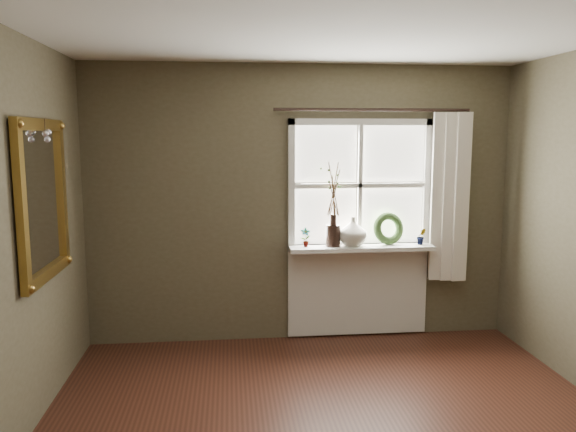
# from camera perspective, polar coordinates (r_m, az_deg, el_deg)

# --- Properties ---
(ceiling) EXTENTS (4.50, 4.50, 0.00)m
(ceiling) POSITION_cam_1_polar(r_m,az_deg,el_deg) (3.10, 7.18, 20.28)
(ceiling) COLOR silver
(ceiling) RESTS_ON ground
(wall_back) EXTENTS (4.00, 0.10, 2.60)m
(wall_back) POSITION_cam_1_polar(r_m,az_deg,el_deg) (5.34, 1.32, 1.23)
(wall_back) COLOR brown
(wall_back) RESTS_ON ground
(window_frame) EXTENTS (1.36, 0.06, 1.24)m
(window_frame) POSITION_cam_1_polar(r_m,az_deg,el_deg) (5.35, 7.29, 3.12)
(window_frame) COLOR silver
(window_frame) RESTS_ON wall_back
(window_sill) EXTENTS (1.36, 0.26, 0.04)m
(window_sill) POSITION_cam_1_polar(r_m,az_deg,el_deg) (5.33, 7.44, -3.21)
(window_sill) COLOR silver
(window_sill) RESTS_ON wall_back
(window_apron) EXTENTS (1.36, 0.04, 0.88)m
(window_apron) POSITION_cam_1_polar(r_m,az_deg,el_deg) (5.53, 7.09, -7.46)
(window_apron) COLOR silver
(window_apron) RESTS_ON ground
(dark_jug) EXTENTS (0.17, 0.17, 0.20)m
(dark_jug) POSITION_cam_1_polar(r_m,az_deg,el_deg) (5.25, 4.60, -1.99)
(dark_jug) COLOR black
(dark_jug) RESTS_ON window_sill
(cream_vase) EXTENTS (0.31, 0.31, 0.27)m
(cream_vase) POSITION_cam_1_polar(r_m,az_deg,el_deg) (5.28, 6.61, -1.56)
(cream_vase) COLOR beige
(cream_vase) RESTS_ON window_sill
(wreath) EXTENTS (0.34, 0.21, 0.32)m
(wreath) POSITION_cam_1_polar(r_m,az_deg,el_deg) (5.41, 10.15, -1.61)
(wreath) COLOR #304B21
(wreath) RESTS_ON window_sill
(potted_plant_left) EXTENTS (0.10, 0.07, 0.18)m
(potted_plant_left) POSITION_cam_1_polar(r_m,az_deg,el_deg) (5.21, 1.79, -2.18)
(potted_plant_left) COLOR #304B21
(potted_plant_left) RESTS_ON window_sill
(potted_plant_right) EXTENTS (0.09, 0.08, 0.16)m
(potted_plant_right) POSITION_cam_1_polar(r_m,az_deg,el_deg) (5.47, 13.38, -2.02)
(potted_plant_right) COLOR #304B21
(potted_plant_right) RESTS_ON window_sill
(curtain) EXTENTS (0.36, 0.12, 1.59)m
(curtain) POSITION_cam_1_polar(r_m,az_deg,el_deg) (5.52, 16.02, 1.82)
(curtain) COLOR beige
(curtain) RESTS_ON wall_back
(curtain_rod) EXTENTS (1.84, 0.03, 0.03)m
(curtain_rod) POSITION_cam_1_polar(r_m,az_deg,el_deg) (5.30, 8.64, 10.62)
(curtain_rod) COLOR black
(curtain_rod) RESTS_ON wall_back
(gilt_mirror) EXTENTS (0.10, 0.94, 1.12)m
(gilt_mirror) POSITION_cam_1_polar(r_m,az_deg,el_deg) (4.24, -23.63, 1.54)
(gilt_mirror) COLOR white
(gilt_mirror) RESTS_ON wall_left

